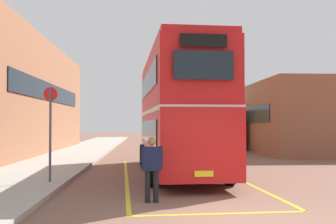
% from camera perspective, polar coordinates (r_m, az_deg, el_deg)
% --- Properties ---
extents(ground_plane, '(135.60, 135.60, 0.00)m').
position_cam_1_polar(ground_plane, '(22.50, 1.80, -6.77)').
color(ground_plane, brown).
extents(sidewalk_left, '(4.00, 57.60, 0.14)m').
position_cam_1_polar(sidewalk_left, '(25.21, -13.66, -6.01)').
color(sidewalk_left, '#A39E93').
rests_on(sidewalk_left, ground).
extents(brick_building_left, '(6.10, 21.59, 7.26)m').
position_cam_1_polar(brick_building_left, '(27.43, -22.72, 1.87)').
color(brick_building_left, '#9E6647').
rests_on(brick_building_left, ground).
extents(depot_building_right, '(8.34, 14.07, 4.80)m').
position_cam_1_polar(depot_building_right, '(30.72, 18.96, -0.83)').
color(depot_building_right, brown).
rests_on(depot_building_right, ground).
extents(double_decker_bus, '(3.18, 10.21, 4.75)m').
position_cam_1_polar(double_decker_bus, '(15.69, 1.44, 0.20)').
color(double_decker_bus, black).
rests_on(double_decker_bus, ground).
extents(single_deck_bus, '(3.00, 9.92, 3.02)m').
position_cam_1_polar(single_deck_bus, '(32.94, 6.61, -2.28)').
color(single_deck_bus, black).
rests_on(single_deck_bus, ground).
extents(pedestrian_boarding, '(0.56, 0.25, 1.65)m').
position_cam_1_polar(pedestrian_boarding, '(10.00, -2.38, -7.69)').
color(pedestrian_boarding, black).
rests_on(pedestrian_boarding, ground).
extents(bus_stop_sign, '(0.44, 0.08, 3.03)m').
position_cam_1_polar(bus_stop_sign, '(13.08, -16.77, -1.86)').
color(bus_stop_sign, '#4C4C51').
rests_on(bus_stop_sign, sidewalk_left).
extents(bay_marking_yellow, '(4.83, 12.32, 0.01)m').
position_cam_1_polar(bay_marking_yellow, '(13.95, 2.30, -9.89)').
color(bay_marking_yellow, gold).
rests_on(bay_marking_yellow, ground).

